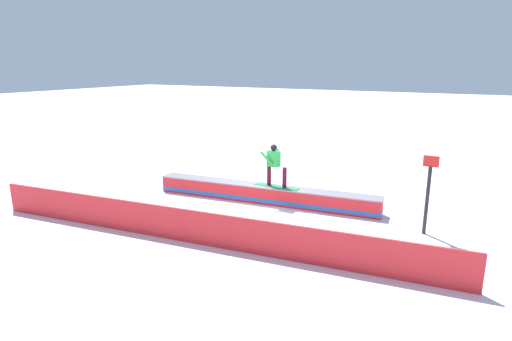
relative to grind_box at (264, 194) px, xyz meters
The scene contains 5 objects.
ground_plane 0.27m from the grind_box, ahead, with size 120.00×120.00×0.00m, color white.
grind_box is the anchor object (origin of this frame).
snowboarder 1.15m from the grind_box, behind, with size 1.55×0.42×1.42m.
safety_fence 3.86m from the grind_box, 90.00° to the left, with size 13.33×0.06×0.90m, color red.
trail_marker 5.23m from the grind_box, behind, with size 0.40×0.10×2.20m.
Camera 1 is at (-6.27, 12.07, 4.57)m, focal length 29.60 mm.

